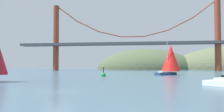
{
  "coord_description": "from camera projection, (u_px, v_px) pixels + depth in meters",
  "views": [
    {
      "loc": [
        8.94,
        -22.91,
        2.51
      ],
      "look_at": [
        0.0,
        32.57,
        4.65
      ],
      "focal_mm": 39.63,
      "sensor_mm": 36.0,
      "label": 1
    }
  ],
  "objects": [
    {
      "name": "ground_plane",
      "position": [
        59.0,
        91.0,
        23.93
      ],
      "size": [
        360.0,
        360.0,
        0.0
      ],
      "primitive_type": "plane",
      "color": "#426075"
    },
    {
      "name": "channel_buoy",
      "position": [
        103.0,
        75.0,
        56.51
      ],
      "size": [
        1.1,
        1.1,
        2.64
      ],
      "color": "green",
      "rests_on": "ground_plane"
    },
    {
      "name": "headland_center",
      "position": [
        145.0,
        69.0,
        156.32
      ],
      "size": [
        61.46,
        44.0,
        25.87
      ],
      "primitive_type": "ellipsoid",
      "color": "#4C5B3D",
      "rests_on": "ground_plane"
    },
    {
      "name": "sailboat_red_spinnaker",
      "position": [
        170.0,
        59.0,
        65.46
      ],
      "size": [
        7.88,
        8.46,
        9.15
      ],
      "color": "navy",
      "rests_on": "ground_plane"
    },
    {
      "name": "suspension_bridge",
      "position": [
        133.0,
        41.0,
        118.2
      ],
      "size": [
        113.33,
        6.0,
        32.9
      ],
      "color": "brown",
      "rests_on": "ground_plane"
    }
  ]
}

